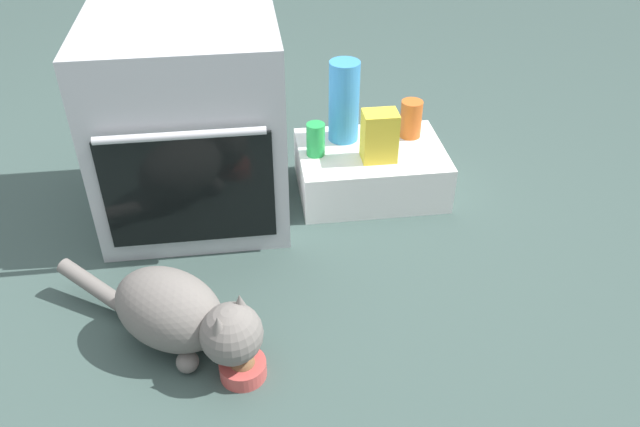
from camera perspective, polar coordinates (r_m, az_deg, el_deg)
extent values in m
plane|color=#384C47|center=(2.01, -10.90, -6.62)|extent=(8.00, 8.00, 0.00)
cube|color=#B7BABF|center=(2.19, -11.62, 8.10)|extent=(0.61, 0.58, 0.68)
cube|color=black|center=(1.98, -11.62, 1.97)|extent=(0.52, 0.01, 0.38)
cylinder|color=silver|center=(1.85, -12.42, 6.84)|extent=(0.49, 0.02, 0.02)
cube|color=white|center=(2.37, 4.53, 3.95)|extent=(0.53, 0.38, 0.18)
cylinder|color=#C64C47|center=(1.73, -6.92, -13.63)|extent=(0.12, 0.12, 0.05)
sphere|color=brown|center=(1.72, -6.96, -13.27)|extent=(0.07, 0.07, 0.07)
ellipsoid|color=slate|center=(1.78, -13.40, -8.34)|extent=(0.40, 0.37, 0.22)
sphere|color=slate|center=(1.66, -7.93, -10.64)|extent=(0.16, 0.16, 0.16)
cone|color=slate|center=(1.64, -7.17, -8.19)|extent=(0.06, 0.06, 0.07)
cone|color=slate|center=(1.59, -9.09, -10.10)|extent=(0.06, 0.06, 0.07)
cylinder|color=slate|center=(1.98, -19.25, -6.43)|extent=(0.25, 0.21, 0.11)
sphere|color=slate|center=(1.82, -9.36, -10.52)|extent=(0.06, 0.06, 0.06)
sphere|color=slate|center=(1.76, -11.80, -12.89)|extent=(0.06, 0.06, 0.06)
cylinder|color=green|center=(2.26, -0.39, 6.67)|extent=(0.07, 0.07, 0.12)
cube|color=yellow|center=(2.22, 5.35, 6.92)|extent=(0.12, 0.09, 0.18)
cylinder|color=#D16023|center=(2.39, 8.16, 8.40)|extent=(0.08, 0.08, 0.14)
cylinder|color=#388CD1|center=(2.32, 2.16, 10.01)|extent=(0.11, 0.11, 0.30)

